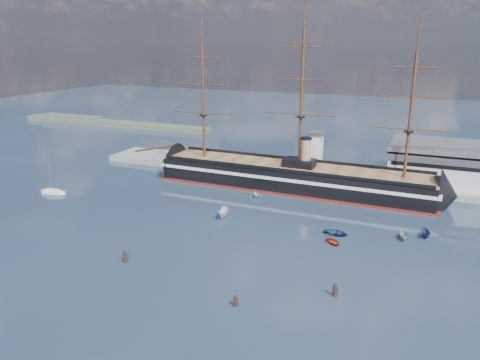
% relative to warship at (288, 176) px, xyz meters
% --- Properties ---
extents(ground, '(600.00, 600.00, 0.00)m').
position_rel_warship_xyz_m(ground, '(2.95, -20.00, -4.04)').
color(ground, '#1C2C3D').
rests_on(ground, ground).
extents(quay, '(180.00, 18.00, 2.00)m').
position_rel_warship_xyz_m(quay, '(12.95, 16.00, -4.04)').
color(quay, slate).
rests_on(quay, ground).
extents(quay_tower, '(5.00, 5.00, 15.00)m').
position_rel_warship_xyz_m(quay_tower, '(5.95, 13.00, 5.72)').
color(quay_tower, silver).
rests_on(quay_tower, ground).
extents(shoreline, '(120.00, 10.00, 4.00)m').
position_rel_warship_xyz_m(shoreline, '(-136.28, 75.00, -2.59)').
color(shoreline, '#3F4C38').
rests_on(shoreline, ground).
extents(warship, '(113.05, 18.20, 53.94)m').
position_rel_warship_xyz_m(warship, '(0.00, 0.00, 0.00)').
color(warship, black).
rests_on(warship, ground).
extents(sailboat, '(7.47, 3.07, 11.61)m').
position_rel_warship_xyz_m(sailboat, '(-66.54, -34.25, -3.30)').
color(sailboat, silver).
rests_on(sailboat, ground).
extents(motorboat_a, '(7.78, 4.17, 2.95)m').
position_rel_warship_xyz_m(motorboat_a, '(-8.32, -31.88, -4.04)').
color(motorboat_a, silver).
rests_on(motorboat_a, ground).
extents(motorboat_b, '(1.96, 3.90, 1.74)m').
position_rel_warship_xyz_m(motorboat_b, '(22.64, -32.13, -4.04)').
color(motorboat_b, navy).
rests_on(motorboat_b, ground).
extents(motorboat_c, '(5.33, 2.65, 2.04)m').
position_rel_warship_xyz_m(motorboat_c, '(38.41, -28.75, -4.04)').
color(motorboat_c, gray).
rests_on(motorboat_c, ground).
extents(motorboat_d, '(7.35, 5.97, 2.49)m').
position_rel_warship_xyz_m(motorboat_d, '(-6.29, -12.30, -4.04)').
color(motorboat_d, silver).
rests_on(motorboat_d, ground).
extents(motorboat_e, '(2.83, 2.86, 1.34)m').
position_rel_warship_xyz_m(motorboat_e, '(23.14, -37.66, -4.04)').
color(motorboat_e, maroon).
rests_on(motorboat_e, ground).
extents(motorboat_f, '(5.82, 2.94, 2.22)m').
position_rel_warship_xyz_m(motorboat_f, '(43.39, -25.06, -4.04)').
color(motorboat_f, navy).
rests_on(motorboat_f, ground).
extents(piling_near_left, '(0.64, 0.64, 3.43)m').
position_rel_warship_xyz_m(piling_near_left, '(-16.80, -65.03, -4.04)').
color(piling_near_left, black).
rests_on(piling_near_left, ground).
extents(piling_near_mid, '(0.64, 0.64, 2.88)m').
position_rel_warship_xyz_m(piling_near_mid, '(12.46, -71.89, -4.04)').
color(piling_near_mid, black).
rests_on(piling_near_mid, ground).
extents(piling_near_right, '(0.64, 0.64, 3.33)m').
position_rel_warship_xyz_m(piling_near_right, '(28.43, -61.40, -4.04)').
color(piling_near_right, black).
rests_on(piling_near_right, ground).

